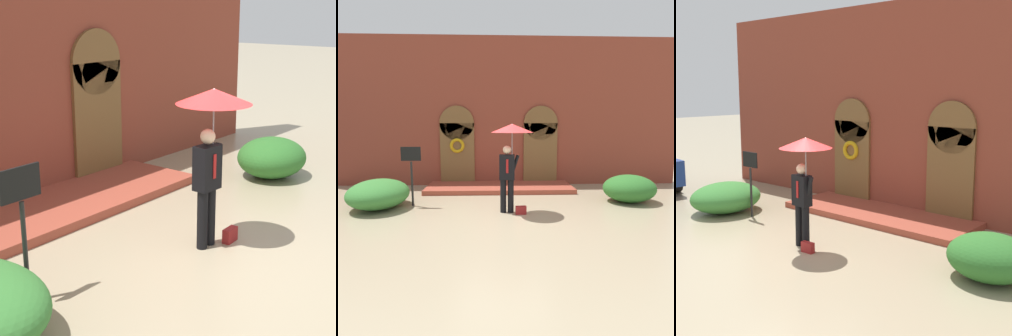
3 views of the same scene
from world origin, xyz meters
TOP-DOWN VIEW (x-y plane):
  - ground_plane at (0.00, 0.00)m, footprint 80.00×80.00m
  - building_facade at (-0.00, 4.15)m, footprint 14.00×2.30m
  - person_with_umbrella at (0.24, 0.19)m, footprint 1.10×1.10m
  - handbag at (0.51, -0.01)m, footprint 0.29×0.14m
  - sign_post at (-2.56, 0.94)m, footprint 0.56×0.06m
  - shrub_left at (-3.47, 0.78)m, footprint 1.66×1.98m
  - shrub_right at (3.92, 1.16)m, footprint 1.57×1.38m

SIDE VIEW (x-z plane):
  - ground_plane at x=0.00m, z-range 0.00..0.00m
  - handbag at x=0.51m, z-range 0.00..0.22m
  - shrub_left at x=-3.47m, z-range 0.00..0.81m
  - shrub_right at x=3.92m, z-range 0.00..0.83m
  - sign_post at x=-2.56m, z-range 0.30..2.02m
  - person_with_umbrella at x=0.24m, z-range 0.73..3.09m
  - building_facade at x=0.00m, z-range -0.12..5.48m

